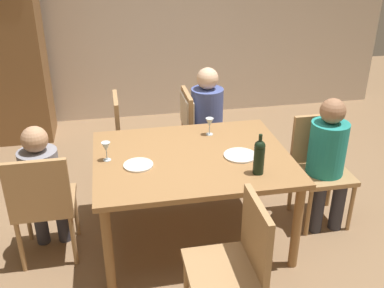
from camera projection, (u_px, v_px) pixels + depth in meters
ground_plane at (192, 234)px, 3.74m from camera, size 10.00×10.00×0.00m
rear_room_partition at (150, 14)px, 5.61m from camera, size 6.40×0.12×2.70m
dining_table at (192, 165)px, 3.45m from camera, size 1.51×1.18×0.75m
chair_far_right at (195, 123)px, 4.38m from camera, size 0.46×0.44×0.92m
chair_right_end at (320, 162)px, 3.78m from camera, size 0.44×0.44×0.92m
chair_left_end at (43, 201)px, 3.24m from camera, size 0.44×0.44×0.92m
chair_near at (237, 259)px, 2.67m from camera, size 0.44×0.44×0.92m
chair_far_left at (130, 134)px, 4.29m from camera, size 0.44×0.44×0.92m
person_woman_host at (210, 116)px, 4.37m from camera, size 0.36×0.31×1.15m
person_man_bearded at (328, 155)px, 3.63m from camera, size 0.31×0.35×1.14m
person_man_guest at (42, 181)px, 3.29m from camera, size 0.28×0.33×1.09m
wine_bottle_tall_green at (259, 156)px, 3.11m from camera, size 0.08×0.08×0.30m
wine_glass_near_left at (210, 123)px, 3.72m from camera, size 0.07×0.07×0.15m
wine_glass_centre at (106, 148)px, 3.30m from camera, size 0.07×0.07×0.15m
dinner_plate_host at (138, 165)px, 3.26m from camera, size 0.22×0.22×0.01m
dinner_plate_guest_left at (240, 155)px, 3.40m from camera, size 0.25×0.25×0.01m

